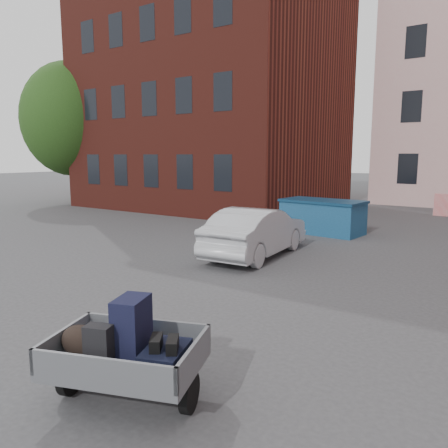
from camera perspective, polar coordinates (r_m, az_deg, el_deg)
The scene contains 7 objects.
ground at distance 8.86m, azimuth -2.90°, elevation -8.93°, with size 120.00×120.00×0.00m, color #38383A.
building_brick at distance 24.60m, azimuth -1.29°, elevation 19.01°, with size 12.00×10.00×14.00m, color #591E16.
far_building at distance 38.15m, azimuth -6.92°, elevation 10.86°, with size 6.00×6.00×8.00m, color maroon.
tree at distance 26.42m, azimuth -19.48°, elevation 13.82°, with size 5.28×5.28×8.30m.
trailer at distance 5.08m, azimuth -12.75°, elevation -15.85°, with size 1.88×1.98×1.20m.
dumpster at distance 15.71m, azimuth 12.71°, elevation 0.98°, with size 2.93×1.72×1.18m.
silver_car at distance 11.89m, azimuth 4.25°, elevation -1.02°, with size 1.40×4.02×1.32m, color #B3B5BA.
Camera 1 is at (5.12, -6.69, 2.73)m, focal length 35.00 mm.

